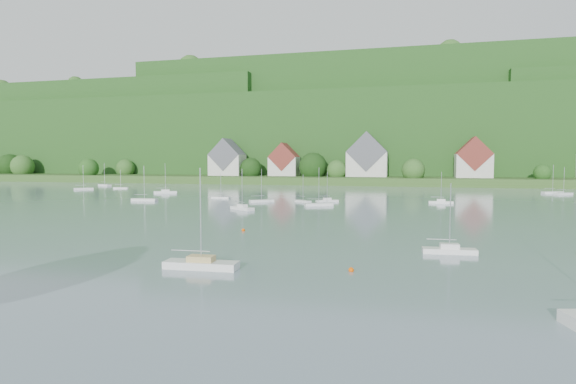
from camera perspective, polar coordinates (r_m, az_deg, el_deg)
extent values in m
cube|color=#355620|center=(205.39, 8.45, 1.57)|extent=(600.00, 60.00, 3.00)
cube|color=#143B13|center=(280.15, 10.04, 5.93)|extent=(620.00, 160.00, 40.00)
cube|color=#143B13|center=(314.85, -18.73, 6.28)|extent=(200.00, 120.00, 52.00)
cube|color=#143B13|center=(275.02, 12.08, 7.62)|extent=(240.00, 130.00, 60.00)
sphere|color=#275B21|center=(264.60, -29.53, 2.73)|extent=(11.19, 11.19, 11.19)
sphere|color=#275B21|center=(234.26, -19.13, 2.73)|extent=(8.61, 8.61, 8.61)
sphere|color=#194414|center=(232.02, -23.04, 2.66)|extent=(9.03, 9.03, 9.03)
sphere|color=#275B21|center=(190.10, 5.93, 2.67)|extent=(8.19, 8.19, 8.19)
sphere|color=#275B21|center=(203.70, -6.67, 2.59)|extent=(6.49, 6.49, 6.49)
sphere|color=#275B21|center=(198.03, 21.86, 2.83)|extent=(12.16, 12.16, 12.16)
sphere|color=#275B21|center=(184.18, 14.97, 2.58)|extent=(8.73, 8.73, 8.73)
sphere|color=black|center=(200.74, -4.53, 2.84)|extent=(9.32, 9.32, 9.32)
sphere|color=black|center=(274.88, -29.86, 2.62)|extent=(9.50, 9.50, 9.50)
sphere|color=black|center=(276.73, -30.69, 2.76)|extent=(11.91, 11.91, 11.91)
sphere|color=#194414|center=(191.83, 28.48, 2.05)|extent=(6.24, 6.24, 6.24)
sphere|color=black|center=(194.25, 3.05, 3.07)|extent=(11.92, 11.92, 11.92)
sphere|color=#275B21|center=(275.07, -17.08, 12.53)|extent=(10.52, 10.52, 10.52)
sphere|color=#275B21|center=(345.08, -31.45, 10.43)|extent=(13.75, 13.75, 13.75)
sphere|color=#194414|center=(290.29, -7.29, 12.19)|extent=(10.29, 10.29, 10.29)
sphere|color=black|center=(339.22, -24.85, 10.66)|extent=(10.31, 10.31, 10.31)
sphere|color=black|center=(310.71, -25.55, 11.23)|extent=(8.14, 8.14, 8.14)
sphere|color=#275B21|center=(334.98, -22.62, 10.71)|extent=(7.15, 7.15, 7.15)
sphere|color=black|center=(374.76, -31.29, 9.81)|extent=(11.66, 11.66, 11.66)
sphere|color=black|center=(273.78, -5.00, 12.60)|extent=(7.18, 7.18, 7.18)
sphere|color=#275B21|center=(291.04, -24.39, 11.82)|extent=(8.89, 8.89, 8.89)
sphere|color=black|center=(337.95, -25.69, 10.65)|extent=(9.97, 9.97, 9.97)
sphere|color=#194414|center=(264.81, 18.66, 14.69)|extent=(12.83, 12.83, 12.83)
sphere|color=#275B21|center=(258.58, 0.42, 14.98)|extent=(8.18, 8.18, 8.18)
sphere|color=#194414|center=(289.00, 10.44, 13.89)|extent=(12.73, 12.73, 12.73)
sphere|color=#194414|center=(261.44, 28.80, 14.52)|extent=(11.50, 11.50, 11.50)
sphere|color=#194414|center=(286.53, 22.71, 13.82)|extent=(14.65, 14.65, 14.65)
sphere|color=#275B21|center=(241.57, 19.05, 15.73)|extent=(11.95, 11.95, 11.95)
sphere|color=#275B21|center=(290.91, 0.55, 13.69)|extent=(7.07, 7.07, 7.07)
sphere|color=black|center=(253.64, 8.80, 15.16)|extent=(8.21, 8.21, 8.21)
sphere|color=#275B21|center=(279.38, 5.20, 14.27)|extent=(12.24, 12.24, 12.24)
sphere|color=#275B21|center=(271.53, -11.76, 14.57)|extent=(13.65, 13.65, 13.65)
sphere|color=#275B21|center=(277.19, 31.48, 11.40)|extent=(14.97, 14.97, 14.97)
sphere|color=#194414|center=(269.13, 27.11, 11.59)|extent=(9.78, 9.78, 9.78)
sphere|color=#194414|center=(275.08, 1.42, 10.65)|extent=(12.01, 12.01, 12.01)
sphere|color=black|center=(279.46, 9.29, 10.63)|extent=(15.72, 15.72, 15.72)
sphere|color=#194414|center=(274.21, 12.30, 10.53)|extent=(10.54, 10.54, 10.54)
sphere|color=#194414|center=(372.15, -21.18, 8.51)|extent=(8.18, 8.18, 8.18)
sphere|color=black|center=(354.93, -19.72, 8.80)|extent=(8.74, 8.74, 8.74)
sphere|color=black|center=(347.27, -23.89, 9.00)|extent=(15.38, 15.38, 15.38)
cube|color=beige|center=(205.63, -7.37, 3.26)|extent=(14.00, 10.00, 9.00)
cube|color=#57585F|center=(205.63, -7.38, 4.51)|extent=(14.00, 10.40, 14.00)
cube|color=beige|center=(199.74, -0.46, 3.13)|extent=(12.00, 9.00, 8.00)
cube|color=maroon|center=(199.73, -0.47, 4.28)|extent=(12.00, 9.36, 12.00)
cube|color=beige|center=(192.83, 9.59, 3.35)|extent=(16.00, 11.00, 10.00)
cube|color=#57585F|center=(192.86, 9.60, 4.83)|extent=(16.00, 11.44, 16.00)
cube|color=beige|center=(191.75, 21.55, 2.98)|extent=(13.00, 10.00, 9.00)
cube|color=maroon|center=(191.76, 21.58, 4.33)|extent=(13.00, 10.40, 13.00)
cube|color=white|center=(42.38, -10.49, -8.70)|extent=(6.64, 2.16, 0.66)
cube|color=tan|center=(42.26, -10.50, -7.94)|extent=(2.36, 1.40, 0.50)
cylinder|color=silver|center=(41.65, -10.56, -2.75)|extent=(0.10, 0.10, 8.20)
cylinder|color=silver|center=(42.50, -11.75, -6.99)|extent=(3.61, 0.26, 0.08)
cube|color=white|center=(51.02, 18.99, -6.78)|extent=(5.43, 1.88, 0.53)
cube|color=white|center=(50.93, 19.01, -6.21)|extent=(1.94, 1.18, 0.50)
cylinder|color=silver|center=(50.50, 19.08, -2.76)|extent=(0.10, 0.10, 6.67)
cylinder|color=silver|center=(50.71, 18.13, -5.49)|extent=(2.93, 0.29, 0.08)
sphere|color=#FD5500|center=(41.12, 7.67, -9.53)|extent=(0.46, 0.46, 0.46)
sphere|color=#FD5500|center=(63.73, -5.45, -4.74)|extent=(0.45, 0.45, 0.45)
cube|color=white|center=(98.44, 3.76, -1.52)|extent=(6.08, 3.99, 0.59)
cylinder|color=silver|center=(98.15, 3.77, 0.81)|extent=(0.10, 0.10, 7.42)
cylinder|color=silver|center=(98.12, 3.26, -0.84)|extent=(3.00, 1.44, 0.08)
cube|color=white|center=(140.26, -14.64, -0.03)|extent=(6.65, 4.16, 0.65)
cube|color=white|center=(140.23, -14.65, 0.20)|extent=(2.57, 2.04, 0.50)
cylinder|color=silver|center=(140.05, -14.67, 1.75)|extent=(0.10, 0.10, 8.06)
cylinder|color=silver|center=(140.30, -15.04, 0.47)|extent=(3.30, 1.45, 0.08)
cube|color=white|center=(167.75, -19.64, 0.46)|extent=(4.91, 2.79, 0.47)
cylinder|color=silver|center=(167.60, -19.66, 1.55)|extent=(0.10, 0.10, 5.92)
cylinder|color=silver|center=(167.88, -19.88, 0.84)|extent=(2.49, 0.92, 0.08)
cube|color=white|center=(154.45, 29.44, -0.06)|extent=(6.32, 3.94, 0.61)
cylinder|color=silver|center=(154.26, 29.49, 1.47)|extent=(0.10, 0.10, 7.67)
cylinder|color=silver|center=(153.83, 29.18, 0.38)|extent=(3.14, 1.37, 0.08)
cube|color=white|center=(118.32, -8.15, -0.68)|extent=(4.67, 1.40, 0.46)
cylinder|color=silver|center=(118.11, -8.16, 0.83)|extent=(0.10, 0.10, 5.81)
cylinder|color=silver|center=(118.51, -8.46, -0.13)|extent=(2.56, 0.14, 0.08)
cube|color=white|center=(107.35, -3.24, -1.08)|extent=(5.55, 4.31, 0.56)
cylinder|color=silver|center=(107.09, -3.25, 0.93)|extent=(0.10, 0.10, 6.98)
cylinder|color=silver|center=(107.04, -3.67, -0.47)|extent=(2.64, 1.71, 0.08)
cube|color=white|center=(107.59, 4.78, -1.09)|extent=(5.15, 3.81, 0.51)
cube|color=white|center=(107.55, 4.78, -0.82)|extent=(2.06, 1.77, 0.50)
cylinder|color=silver|center=(107.35, 4.79, 0.75)|extent=(0.10, 0.10, 6.41)
cylinder|color=silver|center=(107.23, 4.40, -0.49)|extent=(2.48, 1.48, 0.08)
cube|color=white|center=(166.86, -23.56, 0.36)|extent=(5.56, 5.13, 0.59)
cylinder|color=silver|center=(166.69, -23.60, 1.74)|extent=(0.10, 0.10, 7.40)
cylinder|color=silver|center=(166.75, -23.88, 0.77)|extent=(2.52, 2.19, 0.08)
cube|color=white|center=(114.98, -17.02, -0.91)|extent=(6.18, 1.96, 0.61)
cylinder|color=silver|center=(114.72, -17.06, 1.15)|extent=(0.10, 0.10, 7.64)
cylinder|color=silver|center=(115.34, -17.43, -0.30)|extent=(3.36, 0.22, 0.08)
cube|color=white|center=(90.99, -5.58, -1.98)|extent=(5.73, 4.71, 0.59)
cube|color=white|center=(90.94, -5.58, -1.63)|extent=(2.34, 2.12, 0.50)
cylinder|color=silver|center=(90.68, -5.60, 0.51)|extent=(0.10, 0.10, 7.32)
cylinder|color=silver|center=(91.60, -5.90, -1.19)|extent=(2.68, 1.92, 0.08)
cube|color=white|center=(150.92, 30.45, -0.18)|extent=(5.53, 4.66, 0.57)
cylinder|color=silver|center=(150.74, 30.50, 1.27)|extent=(0.10, 0.10, 7.12)
cylinder|color=silver|center=(150.18, 30.27, 0.26)|extent=(2.57, 1.92, 0.08)
cube|color=white|center=(109.16, 18.07, -1.20)|extent=(5.21, 1.54, 0.52)
cube|color=white|center=(109.12, 18.08, -0.93)|extent=(1.83, 1.05, 0.50)
cylinder|color=silver|center=(108.92, 18.11, 0.64)|extent=(0.10, 0.10, 6.48)
cylinder|color=silver|center=(109.01, 17.68, -0.58)|extent=(2.85, 0.13, 0.08)
cube|color=white|center=(187.62, -21.36, 0.78)|extent=(6.50, 4.16, 0.63)
cylinder|color=silver|center=(187.46, -21.39, 2.08)|extent=(0.10, 0.10, 7.90)
cylinder|color=silver|center=(188.38, -21.52, 1.15)|extent=(3.21, 1.47, 0.08)
cube|color=white|center=(106.87, 1.84, -1.13)|extent=(4.40, 4.07, 0.47)
cylinder|color=silver|center=(106.65, 1.84, 0.57)|extent=(0.10, 0.10, 5.87)
cylinder|color=silver|center=(107.35, 1.61, -0.50)|extent=(2.00, 1.76, 0.08)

